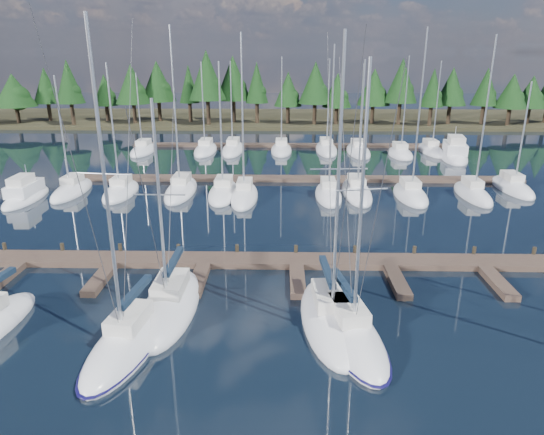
{
  "coord_description": "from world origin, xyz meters",
  "views": [
    {
      "loc": [
        -0.98,
        -11.39,
        13.26
      ],
      "look_at": [
        -1.68,
        22.0,
        1.85
      ],
      "focal_mm": 32.0,
      "sensor_mm": 36.0,
      "label": 1
    }
  ],
  "objects_px": {
    "motor_yacht_left": "(25,195)",
    "motor_yacht_right": "(454,154)",
    "main_dock": "(296,265)",
    "front_sailboat_4": "(350,333)",
    "front_sailboat_3": "(330,318)",
    "front_sailboat_2": "(170,305)",
    "front_sailboat_1": "(128,341)"
  },
  "relations": [
    {
      "from": "motor_yacht_left",
      "to": "motor_yacht_right",
      "type": "xyz_separation_m",
      "value": [
        46.93,
        19.81,
        0.1
      ]
    },
    {
      "from": "front_sailboat_1",
      "to": "motor_yacht_right",
      "type": "relative_size",
      "value": 1.5
    },
    {
      "from": "motor_yacht_right",
      "to": "motor_yacht_left",
      "type": "bearing_deg",
      "value": -157.12
    },
    {
      "from": "front_sailboat_3",
      "to": "front_sailboat_4",
      "type": "relative_size",
      "value": 1.08
    },
    {
      "from": "main_dock",
      "to": "motor_yacht_left",
      "type": "relative_size",
      "value": 5.59
    },
    {
      "from": "main_dock",
      "to": "front_sailboat_1",
      "type": "xyz_separation_m",
      "value": [
        -8.24,
        -9.09,
        0.1
      ]
    },
    {
      "from": "front_sailboat_1",
      "to": "main_dock",
      "type": "bearing_deg",
      "value": 47.83
    },
    {
      "from": "front_sailboat_4",
      "to": "motor_yacht_right",
      "type": "distance_m",
      "value": 46.9
    },
    {
      "from": "front_sailboat_2",
      "to": "motor_yacht_left",
      "type": "distance_m",
      "value": 27.42
    },
    {
      "from": "motor_yacht_left",
      "to": "motor_yacht_right",
      "type": "relative_size",
      "value": 0.76
    },
    {
      "from": "main_dock",
      "to": "front_sailboat_1",
      "type": "relative_size",
      "value": 2.84
    },
    {
      "from": "front_sailboat_2",
      "to": "motor_yacht_left",
      "type": "relative_size",
      "value": 1.53
    },
    {
      "from": "front_sailboat_1",
      "to": "front_sailboat_2",
      "type": "relative_size",
      "value": 1.28
    },
    {
      "from": "motor_yacht_left",
      "to": "motor_yacht_right",
      "type": "height_order",
      "value": "motor_yacht_right"
    },
    {
      "from": "main_dock",
      "to": "motor_yacht_right",
      "type": "bearing_deg",
      "value": 58.01
    },
    {
      "from": "main_dock",
      "to": "front_sailboat_4",
      "type": "height_order",
      "value": "front_sailboat_4"
    },
    {
      "from": "motor_yacht_right",
      "to": "front_sailboat_3",
      "type": "bearing_deg",
      "value": -115.88
    },
    {
      "from": "front_sailboat_2",
      "to": "motor_yacht_right",
      "type": "bearing_deg",
      "value": 54.55
    },
    {
      "from": "motor_yacht_right",
      "to": "main_dock",
      "type": "bearing_deg",
      "value": -121.99
    },
    {
      "from": "main_dock",
      "to": "motor_yacht_right",
      "type": "distance_m",
      "value": 40.85
    },
    {
      "from": "front_sailboat_3",
      "to": "front_sailboat_4",
      "type": "height_order",
      "value": "front_sailboat_3"
    },
    {
      "from": "front_sailboat_4",
      "to": "motor_yacht_left",
      "type": "xyz_separation_m",
      "value": [
        -27.69,
        22.96,
        0.15
      ]
    },
    {
      "from": "front_sailboat_4",
      "to": "motor_yacht_right",
      "type": "relative_size",
      "value": 1.34
    },
    {
      "from": "front_sailboat_1",
      "to": "front_sailboat_2",
      "type": "xyz_separation_m",
      "value": [
        1.24,
        3.5,
        -0.03
      ]
    },
    {
      "from": "front_sailboat_1",
      "to": "front_sailboat_4",
      "type": "relative_size",
      "value": 1.11
    },
    {
      "from": "front_sailboat_3",
      "to": "motor_yacht_left",
      "type": "xyz_separation_m",
      "value": [
        -26.85,
        21.58,
        0.15
      ]
    },
    {
      "from": "main_dock",
      "to": "front_sailboat_3",
      "type": "height_order",
      "value": "front_sailboat_3"
    },
    {
      "from": "front_sailboat_2",
      "to": "motor_yacht_right",
      "type": "xyz_separation_m",
      "value": [
        28.64,
        40.23,
        0.26
      ]
    },
    {
      "from": "front_sailboat_1",
      "to": "front_sailboat_4",
      "type": "bearing_deg",
      "value": 5.19
    },
    {
      "from": "front_sailboat_3",
      "to": "motor_yacht_right",
      "type": "xyz_separation_m",
      "value": [
        20.08,
        41.39,
        0.24
      ]
    },
    {
      "from": "front_sailboat_3",
      "to": "motor_yacht_right",
      "type": "distance_m",
      "value": 46.0
    },
    {
      "from": "front_sailboat_4",
      "to": "front_sailboat_1",
      "type": "bearing_deg",
      "value": -174.81
    }
  ]
}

